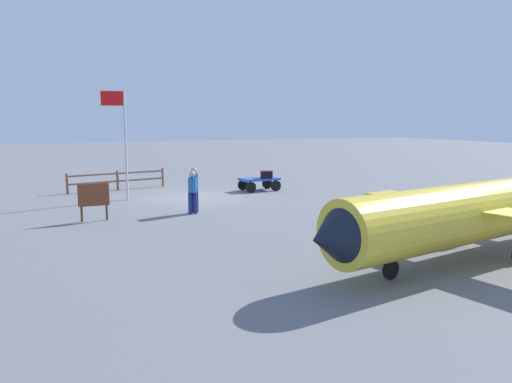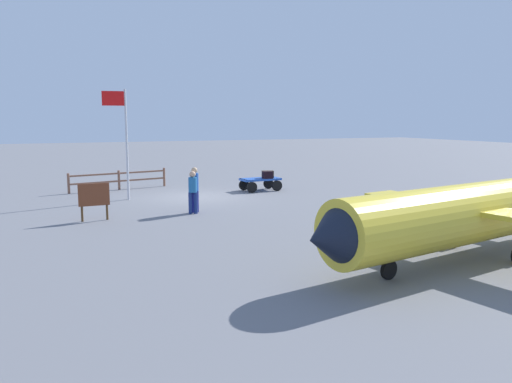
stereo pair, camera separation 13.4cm
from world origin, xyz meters
name	(u,v)px [view 2 (the right image)]	position (x,y,z in m)	size (l,w,h in m)	color
ground_plane	(196,197)	(0.00, 0.00, 0.00)	(120.00, 120.00, 0.00)	slate
luggage_cart	(260,182)	(-3.52, -0.74, 0.45)	(2.01, 1.16, 0.63)	blue
suitcase_dark	(268,174)	(-3.94, -0.72, 0.81)	(0.63, 0.42, 0.36)	#3D2E21
suitcase_tan	(267,175)	(-3.81, -0.48, 0.80)	(0.49, 0.39, 0.36)	black
worker_lead	(193,189)	(1.28, 4.00, 0.94)	(0.40, 0.40, 1.62)	navy
worker_trailing	(195,187)	(1.14, 3.76, 0.99)	(0.40, 0.40, 1.74)	navy
airplane_near	(459,215)	(-2.99, 12.87, 1.21)	(9.48, 5.97, 3.15)	gold
flagpole	(123,133)	(3.13, -0.41, 2.95)	(1.02, 0.12, 4.84)	silver
signboard	(94,197)	(4.83, 3.94, 0.85)	(1.06, 0.10, 1.32)	#4C3319
wooden_fence	(119,178)	(2.94, -3.81, 0.58)	(4.96, 1.11, 0.98)	brown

